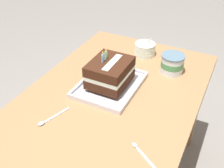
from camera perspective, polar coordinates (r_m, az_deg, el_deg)
name	(u,v)px	position (r m, az deg, el deg)	size (l,w,h in m)	color
dining_table	(114,107)	(1.37, 0.43, -4.85)	(1.15, 0.79, 0.70)	#9E754C
foil_tray	(110,85)	(1.34, -0.43, -0.25)	(0.35, 0.27, 0.02)	silver
birthday_cake	(110,72)	(1.30, -0.45, 2.47)	(0.21, 0.18, 0.17)	#3C1F12
bowl_stack	(145,49)	(1.61, 7.04, 7.24)	(0.12, 0.12, 0.12)	silver
ice_cream_tub	(172,64)	(1.46, 12.53, 4.20)	(0.12, 0.12, 0.10)	white
serving_spoon_near_tray	(47,120)	(1.18, -13.49, -7.43)	(0.16, 0.06, 0.01)	silver
serving_spoon_by_bowls	(140,151)	(1.04, 5.83, -13.79)	(0.09, 0.13, 0.01)	silver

